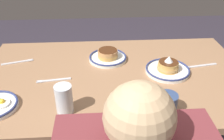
% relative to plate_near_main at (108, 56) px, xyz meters
% --- Properties ---
extents(dining_table, '(1.47, 0.88, 0.72)m').
position_rel_plate_near_main_xyz_m(dining_table, '(-0.03, 0.17, -0.11)').
color(dining_table, '#9A704F').
rests_on(dining_table, ground_plane).
extents(plate_near_main, '(0.23, 0.23, 0.06)m').
position_rel_plate_near_main_xyz_m(plate_near_main, '(0.00, 0.00, 0.00)').
color(plate_near_main, white).
rests_on(plate_near_main, dining_table).
extents(plate_center_pancakes, '(0.24, 0.24, 0.10)m').
position_rel_plate_near_main_xyz_m(plate_center_pancakes, '(-0.32, 0.16, 0.00)').
color(plate_center_pancakes, white).
rests_on(plate_center_pancakes, dining_table).
extents(coffee_mug, '(0.09, 0.12, 0.09)m').
position_rel_plate_near_main_xyz_m(coffee_mug, '(-0.23, 0.49, 0.02)').
color(coffee_mug, '#334772').
rests_on(coffee_mug, dining_table).
extents(drinking_glass, '(0.07, 0.07, 0.13)m').
position_rel_plate_near_main_xyz_m(drinking_glass, '(0.21, 0.46, 0.04)').
color(drinking_glass, silver).
rests_on(drinking_glass, dining_table).
extents(fork_near, '(0.18, 0.07, 0.01)m').
position_rel_plate_near_main_xyz_m(fork_near, '(0.53, 0.00, -0.02)').
color(fork_near, silver).
rests_on(fork_near, dining_table).
extents(fork_far, '(0.18, 0.04, 0.01)m').
position_rel_plate_near_main_xyz_m(fork_far, '(0.29, 0.21, -0.02)').
color(fork_far, silver).
rests_on(fork_far, dining_table).
extents(tea_spoon, '(0.21, 0.05, 0.01)m').
position_rel_plate_near_main_xyz_m(tea_spoon, '(-0.50, 0.12, -0.02)').
color(tea_spoon, silver).
rests_on(tea_spoon, dining_table).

